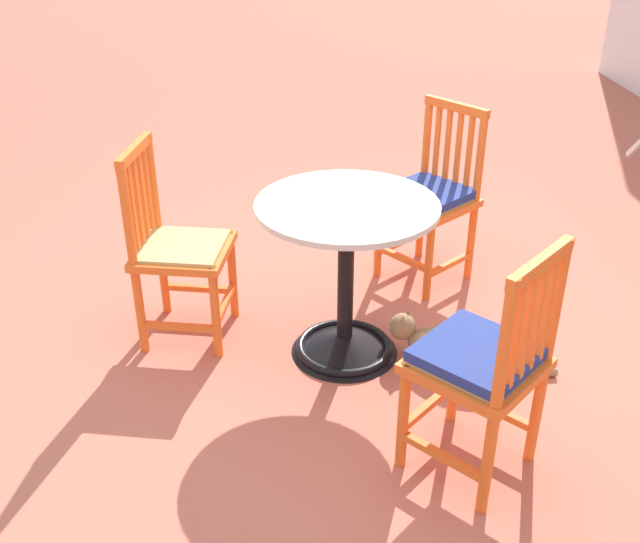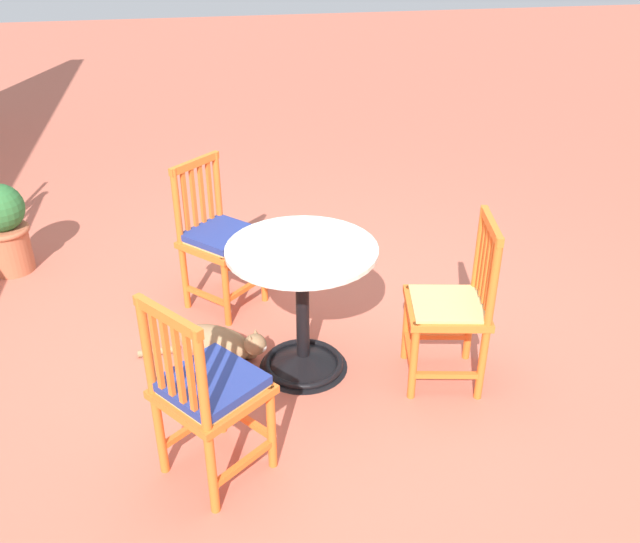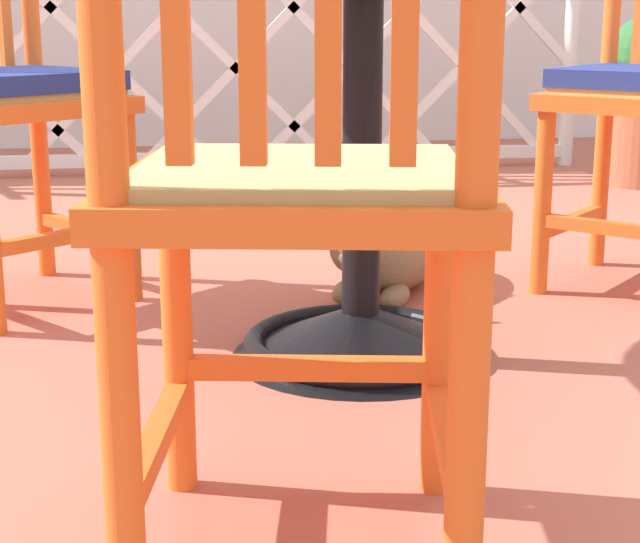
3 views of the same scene
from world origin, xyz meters
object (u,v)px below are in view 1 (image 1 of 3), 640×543
at_px(tabby_cat, 448,349).
at_px(cafe_table, 346,297).
at_px(orange_chair_at_corner, 430,198).
at_px(orange_chair_by_planter, 177,250).
at_px(orange_chair_tucked_in, 482,364).

bearing_deg(tabby_cat, cafe_table, -110.03).
bearing_deg(orange_chair_at_corner, tabby_cat, -5.05).
bearing_deg(orange_chair_by_planter, orange_chair_tucked_in, 49.06).
relative_size(orange_chair_by_planter, tabby_cat, 1.29).
distance_m(orange_chair_at_corner, tabby_cat, 0.90).
distance_m(cafe_table, orange_chair_at_corner, 0.86).
xyz_separation_m(cafe_table, orange_chair_by_planter, (-0.22, -0.73, 0.15)).
xyz_separation_m(orange_chair_tucked_in, tabby_cat, (-0.59, 0.05, -0.35)).
xyz_separation_m(orange_chair_by_planter, orange_chair_tucked_in, (0.96, 1.11, 0.01)).
bearing_deg(cafe_table, orange_chair_at_corner, 143.38).
relative_size(cafe_table, orange_chair_at_corner, 0.83).
height_order(cafe_table, orange_chair_tucked_in, orange_chair_tucked_in).
height_order(orange_chair_at_corner, tabby_cat, orange_chair_at_corner).
distance_m(cafe_table, tabby_cat, 0.49).
distance_m(orange_chair_by_planter, orange_chair_tucked_in, 1.47).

